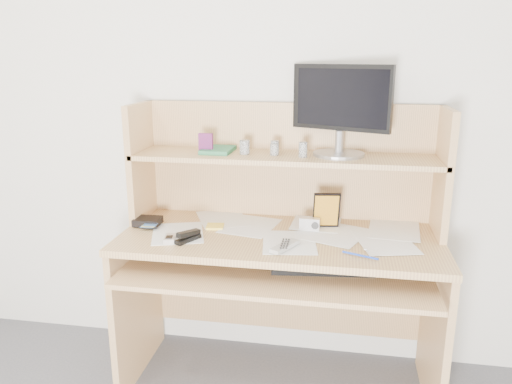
% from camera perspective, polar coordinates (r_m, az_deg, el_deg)
% --- Properties ---
extents(back_wall, '(3.60, 0.04, 2.50)m').
position_cam_1_polar(back_wall, '(2.39, 3.86, 9.02)').
color(back_wall, silver).
rests_on(back_wall, floor).
extents(desk, '(1.40, 0.70, 1.30)m').
position_cam_1_polar(desk, '(2.29, 2.97, -5.59)').
color(desk, tan).
rests_on(desk, floor).
extents(paper_clutter, '(1.32, 0.54, 0.01)m').
position_cam_1_polar(paper_clutter, '(2.20, 2.74, -4.90)').
color(paper_clutter, white).
rests_on(paper_clutter, desk).
extents(keyboard, '(0.43, 0.19, 0.03)m').
position_cam_1_polar(keyboard, '(2.12, 7.56, -8.37)').
color(keyboard, black).
rests_on(keyboard, desk).
extents(tv_remote, '(0.11, 0.16, 0.02)m').
position_cam_1_polar(tv_remote, '(2.04, 3.32, -6.20)').
color(tv_remote, '#A4A39E').
rests_on(tv_remote, paper_clutter).
extents(flip_phone, '(0.06, 0.09, 0.02)m').
position_cam_1_polar(flip_phone, '(2.15, -9.79, -5.18)').
color(flip_phone, '#B7B6B9').
rests_on(flip_phone, paper_clutter).
extents(stapler, '(0.09, 0.13, 0.04)m').
position_cam_1_polar(stapler, '(2.14, -7.79, -4.98)').
color(stapler, black).
rests_on(stapler, paper_clutter).
extents(wallet, '(0.12, 0.10, 0.03)m').
position_cam_1_polar(wallet, '(2.36, -12.28, -3.28)').
color(wallet, black).
rests_on(wallet, paper_clutter).
extents(sticky_note_pad, '(0.09, 0.09, 0.01)m').
position_cam_1_polar(sticky_note_pad, '(2.30, -4.70, -3.94)').
color(sticky_note_pad, '#D4DB39').
rests_on(sticky_note_pad, desk).
extents(digital_camera, '(0.09, 0.04, 0.06)m').
position_cam_1_polar(digital_camera, '(2.25, 6.15, -3.65)').
color(digital_camera, silver).
rests_on(digital_camera, paper_clutter).
extents(game_case, '(0.12, 0.03, 0.17)m').
position_cam_1_polar(game_case, '(2.26, 8.05, -2.07)').
color(game_case, black).
rests_on(game_case, paper_clutter).
extents(blue_pen, '(0.14, 0.06, 0.01)m').
position_cam_1_polar(blue_pen, '(2.00, 11.82, -7.10)').
color(blue_pen, '#1638AB').
rests_on(blue_pen, paper_clutter).
extents(card_box, '(0.07, 0.02, 0.09)m').
position_cam_1_polar(card_box, '(2.29, -5.76, 5.57)').
color(card_box, maroon).
rests_on(card_box, desk).
extents(shelf_book, '(0.14, 0.19, 0.02)m').
position_cam_1_polar(shelf_book, '(2.32, -4.36, 4.82)').
color(shelf_book, '#348248').
rests_on(shelf_book, desk).
extents(chip_stack_a, '(0.06, 0.06, 0.06)m').
position_cam_1_polar(chip_stack_a, '(2.26, -1.31, 5.15)').
color(chip_stack_a, black).
rests_on(chip_stack_a, desk).
extents(chip_stack_b, '(0.04, 0.04, 0.06)m').
position_cam_1_polar(chip_stack_b, '(2.26, 2.17, 5.11)').
color(chip_stack_b, silver).
rests_on(chip_stack_b, desk).
extents(chip_stack_c, '(0.05, 0.05, 0.05)m').
position_cam_1_polar(chip_stack_c, '(2.24, 2.13, 4.88)').
color(chip_stack_c, black).
rests_on(chip_stack_c, desk).
extents(chip_stack_d, '(0.05, 0.05, 0.07)m').
position_cam_1_polar(chip_stack_d, '(2.20, 5.39, 4.84)').
color(chip_stack_d, silver).
rests_on(chip_stack_d, desk).
extents(monitor, '(0.43, 0.24, 0.40)m').
position_cam_1_polar(monitor, '(2.25, 9.66, 9.51)').
color(monitor, '#A1A0A5').
rests_on(monitor, desk).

